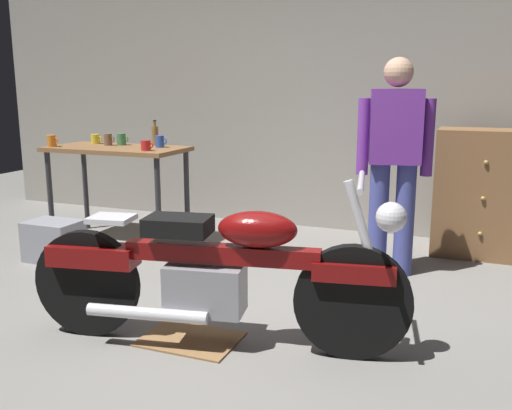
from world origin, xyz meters
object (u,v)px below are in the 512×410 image
mug_orange_travel (52,141)px  bottle (155,135)px  mug_brown_stoneware (108,140)px  person_standing (394,158)px  mug_yellow_tall (96,139)px  mug_red_diner (146,145)px  storage_bin (54,241)px  mug_green_speckled (122,139)px  motorcycle (216,271)px  wooden_dresser (483,194)px  mug_blue_enamel (160,141)px

mug_orange_travel → bottle: 0.95m
mug_brown_stoneware → person_standing: bearing=-2.8°
mug_yellow_tall → mug_red_diner: 0.86m
storage_bin → mug_green_speckled: mug_green_speckled is taller
motorcycle → mug_green_speckled: (-1.89, 1.86, 0.51)m
wooden_dresser → mug_red_diner: wooden_dresser is taller
mug_yellow_tall → mug_orange_travel: 0.43m
motorcycle → mug_orange_travel: (-2.41, 1.50, 0.50)m
wooden_dresser → storage_bin: wooden_dresser is taller
wooden_dresser → mug_blue_enamel: wooden_dresser is taller
motorcycle → mug_blue_enamel: size_ratio=18.74×
mug_blue_enamel → storage_bin: bearing=-122.9°
wooden_dresser → bottle: size_ratio=4.56×
mug_yellow_tall → mug_brown_stoneware: size_ratio=1.06×
motorcycle → mug_blue_enamel: mug_blue_enamel is taller
person_standing → mug_yellow_tall: 2.93m
mug_blue_enamel → mug_green_speckled: 0.45m
motorcycle → mug_green_speckled: 2.70m
person_standing → mug_orange_travel: bearing=-10.0°
mug_red_diner → mug_orange_travel: (-1.00, -0.04, 0.01)m
mug_red_diner → mug_green_speckled: size_ratio=0.99×
motorcycle → mug_orange_travel: 2.88m
motorcycle → person_standing: bearing=56.3°
wooden_dresser → storage_bin: (-3.36, -1.49, -0.38)m
mug_orange_travel → mug_brown_stoneware: mug_brown_stoneware is taller
mug_yellow_tall → mug_brown_stoneware: (0.22, -0.09, 0.01)m
storage_bin → mug_green_speckled: (0.11, 0.90, 0.79)m
person_standing → wooden_dresser: bearing=-142.4°
mug_blue_enamel → mug_brown_stoneware: (-0.55, -0.03, 0.00)m
mug_yellow_tall → mug_green_speckled: (0.32, -0.02, 0.01)m
person_standing → storage_bin: (-2.71, -0.70, -0.76)m
storage_bin → bottle: bottle is taller
motorcycle → mug_brown_stoneware: mug_brown_stoneware is taller
mug_yellow_tall → bottle: 0.64m
bottle → mug_blue_enamel: bearing=-45.6°
person_standing → mug_blue_enamel: bearing=-17.1°
mug_blue_enamel → bottle: 0.20m
wooden_dresser → mug_green_speckled: bearing=-169.7°
mug_brown_stoneware → motorcycle: bearing=-42.0°
mug_orange_travel → mug_green_speckled: 0.64m
motorcycle → mug_orange_travel: bearing=137.7°
bottle → mug_yellow_tall: bearing=-173.5°
mug_green_speckled → bottle: 0.33m
mug_yellow_tall → mug_blue_enamel: (0.77, -0.06, 0.01)m
storage_bin → mug_yellow_tall: bearing=102.9°
motorcycle → bottle: (-1.57, 1.96, 0.55)m
bottle → mug_red_diner: bearing=-69.0°
motorcycle → mug_orange_travel: size_ratio=18.23×
mug_brown_stoneware → wooden_dresser: bearing=11.2°
mug_red_diner → mug_orange_travel: size_ratio=0.98×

